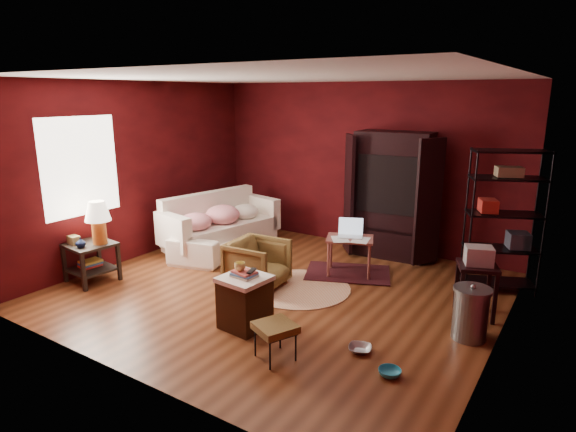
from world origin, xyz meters
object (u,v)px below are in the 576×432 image
side_table (94,234)px  laptop_desk (350,241)px  wire_shelving (505,215)px  sofa (219,226)px  tv_armoire (392,193)px  armchair (258,262)px  hamper (245,301)px

side_table → laptop_desk: size_ratio=1.41×
wire_shelving → side_table: bearing=-174.6°
sofa → laptop_desk: (2.40, 0.12, 0.10)m
sofa → laptop_desk: size_ratio=2.54×
sofa → tv_armoire: tv_armoire is taller
armchair → tv_armoire: tv_armoire is taller
sofa → armchair: 1.83m
hamper → tv_armoire: size_ratio=0.35×
side_table → hamper: bearing=0.6°
side_table → tv_armoire: 4.55m
hamper → side_table: bearing=-179.4°
laptop_desk → tv_armoire: size_ratio=0.41×
hamper → wire_shelving: (2.22, 2.74, 0.73)m
tv_armoire → wire_shelving: (1.78, -0.57, -0.01)m
armchair → hamper: armchair is taller
side_table → wire_shelving: 5.60m
side_table → laptop_desk: side_table is taller
laptop_desk → hamper: bearing=-119.8°
armchair → sofa: bearing=53.6°
laptop_desk → sofa: bearing=160.4°
armchair → hamper: size_ratio=1.04×
sofa → hamper: 2.94m
sofa → side_table: side_table is taller
sofa → laptop_desk: laptop_desk is taller
sofa → wire_shelving: bearing=-95.4°
tv_armoire → wire_shelving: 1.87m
armchair → side_table: 2.33m
side_table → tv_armoire: (3.07, 3.34, 0.36)m
sofa → laptop_desk: 2.40m
armchair → laptop_desk: size_ratio=0.89×
hamper → wire_shelving: bearing=51.0°
tv_armoire → armchair: bearing=-118.0°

